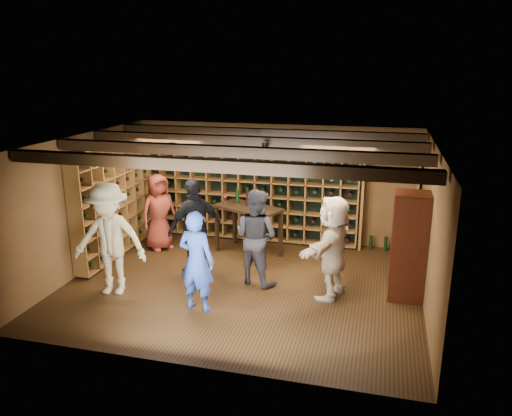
% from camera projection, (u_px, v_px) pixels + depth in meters
% --- Properties ---
extents(ground, '(6.00, 6.00, 0.00)m').
position_uv_depth(ground, '(242.00, 285.00, 8.67)').
color(ground, black).
rests_on(ground, ground).
extents(room_shell, '(6.00, 6.00, 6.00)m').
position_uv_depth(room_shell, '(242.00, 146.00, 8.05)').
color(room_shell, brown).
rests_on(room_shell, ground).
extents(wine_rack_back, '(4.65, 0.30, 2.20)m').
position_uv_depth(wine_rack_back, '(248.00, 188.00, 10.65)').
color(wine_rack_back, brown).
rests_on(wine_rack_back, ground).
extents(wine_rack_left, '(0.30, 2.65, 2.20)m').
position_uv_depth(wine_rack_left, '(115.00, 199.00, 9.80)').
color(wine_rack_left, brown).
rests_on(wine_rack_left, ground).
extents(crate_shelf, '(1.20, 0.32, 2.07)m').
position_uv_depth(crate_shelf, '(391.00, 176.00, 9.82)').
color(crate_shelf, brown).
rests_on(crate_shelf, ground).
extents(display_cabinet, '(0.55, 0.50, 1.75)m').
position_uv_depth(display_cabinet, '(408.00, 248.00, 7.97)').
color(display_cabinet, '#34120A').
rests_on(display_cabinet, ground).
extents(man_blue_shirt, '(0.63, 0.46, 1.60)m').
position_uv_depth(man_blue_shirt, '(197.00, 261.00, 7.60)').
color(man_blue_shirt, navy).
rests_on(man_blue_shirt, ground).
extents(man_grey_suit, '(0.99, 0.89, 1.68)m').
position_uv_depth(man_grey_suit, '(256.00, 237.00, 8.55)').
color(man_grey_suit, black).
rests_on(man_grey_suit, ground).
extents(guest_red_floral, '(0.86, 0.92, 1.58)m').
position_uv_depth(guest_red_floral, '(159.00, 212.00, 10.16)').
color(guest_red_floral, maroon).
rests_on(guest_red_floral, ground).
extents(guest_woman_black, '(1.01, 1.07, 1.78)m').
position_uv_depth(guest_woman_black, '(195.00, 228.00, 8.86)').
color(guest_woman_black, black).
rests_on(guest_woman_black, ground).
extents(guest_khaki, '(1.30, 0.85, 1.88)m').
position_uv_depth(guest_khaki, '(110.00, 239.00, 8.13)').
color(guest_khaki, gray).
rests_on(guest_khaki, ground).
extents(guest_beige, '(0.93, 1.66, 1.71)m').
position_uv_depth(guest_beige, '(332.00, 247.00, 8.05)').
color(guest_beige, tan).
rests_on(guest_beige, ground).
extents(tasting_table, '(1.46, 1.14, 1.27)m').
position_uv_depth(tasting_table, '(248.00, 213.00, 9.87)').
color(tasting_table, black).
rests_on(tasting_table, ground).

